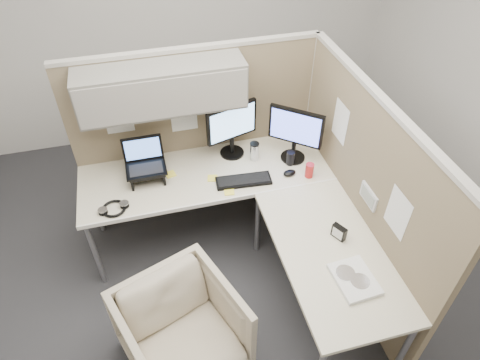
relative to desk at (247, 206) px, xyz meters
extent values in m
plane|color=#2A2A2E|center=(-0.12, -0.13, -0.69)|extent=(4.50, 4.50, 0.00)
cube|color=#816F54|center=(-0.22, 0.77, 0.11)|extent=(2.00, 0.05, 1.60)
cube|color=#A8A399|center=(-0.22, 0.77, 0.93)|extent=(2.00, 0.06, 0.03)
cube|color=slate|center=(-0.47, 0.62, 0.73)|extent=(1.20, 0.34, 0.34)
cube|color=gray|center=(-0.47, 0.45, 0.73)|extent=(1.18, 0.01, 0.30)
plane|color=white|center=(-0.82, 0.75, 0.46)|extent=(0.26, 0.00, 0.26)
plane|color=white|center=(-0.32, 0.75, 0.39)|extent=(0.26, 0.00, 0.26)
cube|color=#816F54|center=(0.78, -0.23, 0.11)|extent=(0.05, 2.00, 1.60)
cube|color=#A8A399|center=(0.78, -0.23, 0.93)|extent=(0.06, 2.00, 0.03)
cube|color=#A8A399|center=(0.78, 0.77, 0.11)|extent=(0.06, 0.06, 1.60)
cube|color=silver|center=(0.75, -0.38, 0.27)|extent=(0.02, 0.20, 0.12)
cube|color=gray|center=(0.73, -0.38, 0.27)|extent=(0.00, 0.16, 0.09)
plane|color=white|center=(0.75, 0.17, 0.51)|extent=(0.00, 0.26, 0.26)
plane|color=white|center=(0.75, -0.68, 0.41)|extent=(0.00, 0.26, 0.26)
cube|color=beige|center=(-0.22, 0.41, 0.03)|extent=(2.00, 0.68, 0.03)
cube|color=beige|center=(0.41, -0.58, 0.03)|extent=(0.68, 1.30, 0.03)
cube|color=white|center=(-0.22, 0.07, 0.03)|extent=(2.00, 0.02, 0.03)
cylinder|color=gray|center=(-1.17, 0.12, -0.34)|extent=(0.04, 0.04, 0.70)
cylinder|color=gray|center=(-1.17, 0.70, -0.34)|extent=(0.04, 0.04, 0.70)
cylinder|color=gray|center=(0.71, -1.18, -0.34)|extent=(0.04, 0.04, 0.70)
cylinder|color=gray|center=(0.13, 0.12, -0.34)|extent=(0.04, 0.04, 0.70)
imported|color=beige|center=(-0.63, -0.67, -0.32)|extent=(0.90, 0.87, 0.73)
cylinder|color=black|center=(0.03, 0.59, 0.05)|extent=(0.20, 0.20, 0.02)
cylinder|color=black|center=(0.03, 0.59, 0.13)|extent=(0.04, 0.04, 0.15)
cube|color=black|center=(0.03, 0.59, 0.36)|extent=(0.43, 0.16, 0.30)
cube|color=#8EC1F5|center=(0.04, 0.58, 0.36)|extent=(0.38, 0.12, 0.26)
cylinder|color=black|center=(0.50, 0.41, 0.05)|extent=(0.20, 0.20, 0.02)
cylinder|color=black|center=(0.50, 0.41, 0.13)|extent=(0.04, 0.04, 0.15)
cube|color=black|center=(0.50, 0.41, 0.36)|extent=(0.36, 0.31, 0.30)
cube|color=#5C72FA|center=(0.49, 0.39, 0.36)|extent=(0.31, 0.26, 0.26)
cube|color=black|center=(-0.69, 0.44, 0.14)|extent=(0.27, 0.22, 0.01)
cube|color=black|center=(-0.81, 0.44, 0.10)|extent=(0.02, 0.20, 0.11)
cube|color=black|center=(-0.57, 0.44, 0.10)|extent=(0.02, 0.20, 0.11)
cube|color=black|center=(-0.69, 0.44, 0.16)|extent=(0.31, 0.22, 0.02)
cube|color=black|center=(-0.69, 0.56, 0.26)|extent=(0.31, 0.05, 0.20)
cube|color=#598CF2|center=(-0.69, 0.56, 0.26)|extent=(0.27, 0.04, 0.16)
cube|color=black|center=(0.03, 0.22, 0.05)|extent=(0.44, 0.18, 0.02)
ellipsoid|color=black|center=(0.41, 0.21, 0.06)|extent=(0.12, 0.08, 0.04)
cylinder|color=silver|center=(0.19, 0.47, 0.12)|extent=(0.07, 0.07, 0.15)
cylinder|color=black|center=(0.19, 0.47, 0.20)|extent=(0.08, 0.08, 0.01)
cylinder|color=#B21E1E|center=(0.55, 0.16, 0.10)|extent=(0.07, 0.07, 0.12)
cylinder|color=black|center=(0.46, 0.34, 0.10)|extent=(0.07, 0.07, 0.12)
cube|color=#FFED43|center=(-0.20, 0.33, 0.05)|extent=(0.09, 0.09, 0.01)
cube|color=#FFED43|center=(-0.10, 0.14, 0.05)|extent=(0.09, 0.09, 0.01)
cube|color=#FFED43|center=(-0.51, 0.46, 0.05)|extent=(0.09, 0.09, 0.01)
torus|color=black|center=(-0.96, 0.18, 0.06)|extent=(0.21, 0.21, 0.02)
cylinder|color=black|center=(-1.04, 0.16, 0.06)|extent=(0.07, 0.07, 0.03)
cylinder|color=black|center=(-0.88, 0.19, 0.06)|extent=(0.07, 0.07, 0.03)
cube|color=white|center=(0.45, -0.83, 0.06)|extent=(0.25, 0.31, 0.03)
cylinder|color=silver|center=(0.47, -0.86, 0.07)|extent=(0.12, 0.12, 0.00)
cylinder|color=silver|center=(0.41, -0.78, 0.08)|extent=(0.12, 0.12, 0.00)
cube|color=black|center=(0.51, -0.48, 0.09)|extent=(0.08, 0.11, 0.10)
cube|color=white|center=(0.49, -0.49, 0.09)|extent=(0.04, 0.07, 0.08)
camera|label=1|loc=(-0.63, -2.15, 2.28)|focal=32.00mm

